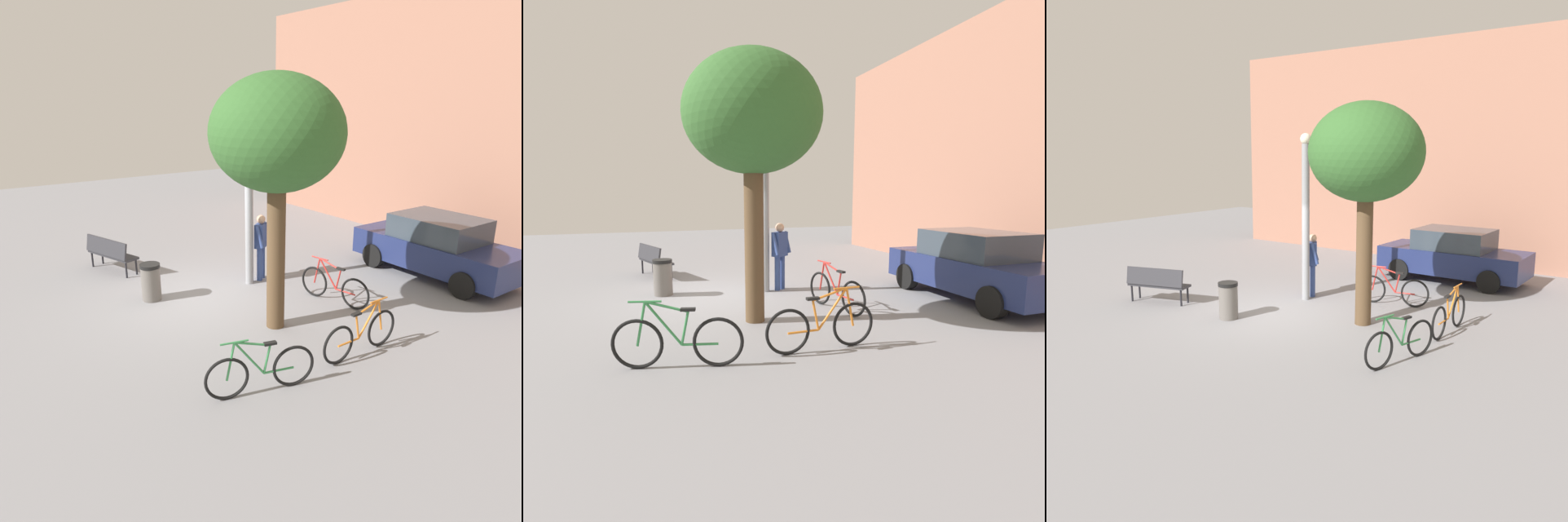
{
  "view_description": "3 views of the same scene",
  "coord_description": "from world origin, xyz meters",
  "views": [
    {
      "loc": [
        9.16,
        -4.81,
        4.39
      ],
      "look_at": [
        0.69,
        1.22,
        0.85
      ],
      "focal_mm": 33.16,
      "sensor_mm": 36.0,
      "label": 1
    },
    {
      "loc": [
        9.57,
        -1.53,
        2.4
      ],
      "look_at": [
        0.01,
        1.89,
        0.75
      ],
      "focal_mm": 28.97,
      "sensor_mm": 36.0,
      "label": 2
    },
    {
      "loc": [
        8.14,
        -9.7,
        3.82
      ],
      "look_at": [
        0.13,
        1.18,
        1.09
      ],
      "focal_mm": 37.87,
      "sensor_mm": 36.0,
      "label": 3
    }
  ],
  "objects": [
    {
      "name": "plaza_tree",
      "position": [
        2.14,
        0.55,
        3.72
      ],
      "size": [
        2.48,
        2.48,
        4.83
      ],
      "color": "brown",
      "rests_on": "ground_plane"
    },
    {
      "name": "trash_bin",
      "position": [
        -0.56,
        -0.95,
        0.43
      ],
      "size": [
        0.46,
        0.46,
        0.86
      ],
      "color": "#66605B",
      "rests_on": "ground_plane"
    },
    {
      "name": "building_facade",
      "position": [
        0.0,
        9.14,
        3.74
      ],
      "size": [
        15.92,
        2.0,
        7.47
      ],
      "primitive_type": "cube",
      "color": "#9E6B56",
      "rests_on": "ground_plane"
    },
    {
      "name": "person_by_lamppost",
      "position": [
        -0.18,
        1.85,
        0.97
      ],
      "size": [
        0.53,
        0.61,
        1.67
      ],
      "color": "#334784",
      "rests_on": "ground_plane"
    },
    {
      "name": "ground_plane",
      "position": [
        0.0,
        0.0,
        0.0
      ],
      "size": [
        36.0,
        36.0,
        0.0
      ],
      "primitive_type": "plane",
      "color": "gray"
    },
    {
      "name": "bicycle_red",
      "position": [
        1.95,
        2.33,
        0.38
      ],
      "size": [
        1.78,
        0.41,
        0.97
      ],
      "color": "black",
      "rests_on": "ground_plane"
    },
    {
      "name": "bicycle_orange",
      "position": [
        3.93,
        1.11,
        0.38
      ],
      "size": [
        0.08,
        1.81,
        0.97
      ],
      "color": "black",
      "rests_on": "ground_plane"
    },
    {
      "name": "parked_car_navy",
      "position": [
        2.17,
        5.71,
        0.77
      ],
      "size": [
        4.21,
        1.83,
        1.55
      ],
      "color": "navy",
      "rests_on": "ground_plane"
    },
    {
      "name": "lamppost",
      "position": [
        -0.12,
        1.45,
        2.25
      ],
      "size": [
        0.28,
        0.28,
        4.24
      ],
      "color": "gray",
      "rests_on": "ground_plane"
    },
    {
      "name": "park_bench",
      "position": [
        -2.95,
        -1.06,
        0.55
      ],
      "size": [
        1.67,
        0.94,
        0.92
      ],
      "color": "#2D2D33",
      "rests_on": "ground_plane"
    },
    {
      "name": "bicycle_green",
      "position": [
        3.87,
        -1.05,
        0.38
      ],
      "size": [
        0.52,
        1.76,
        0.97
      ],
      "color": "black",
      "rests_on": "ground_plane"
    }
  ]
}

